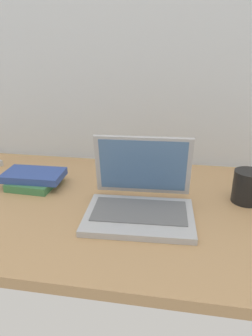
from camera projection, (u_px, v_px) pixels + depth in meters
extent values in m
cube|color=tan|center=(110.00, 206.00, 1.01)|extent=(1.60, 0.76, 0.03)
cube|color=#B2B5BA|center=(139.00, 217.00, 0.90)|extent=(0.32, 0.24, 0.02)
cube|color=slate|center=(140.00, 211.00, 0.91)|extent=(0.28, 0.15, 0.00)
cube|color=#B2B5BA|center=(143.00, 166.00, 0.98)|extent=(0.30, 0.07, 0.20)
cube|color=#4C72A5|center=(143.00, 166.00, 0.98)|extent=(0.27, 0.05, 0.17)
cylinder|color=black|center=(248.00, 187.00, 0.99)|extent=(0.09, 0.09, 0.10)
cube|color=#3F7F4C|center=(35.00, 182.00, 1.12)|extent=(0.16, 0.16, 0.03)
cube|color=#334C99|center=(34.00, 175.00, 1.11)|extent=(0.21, 0.13, 0.02)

